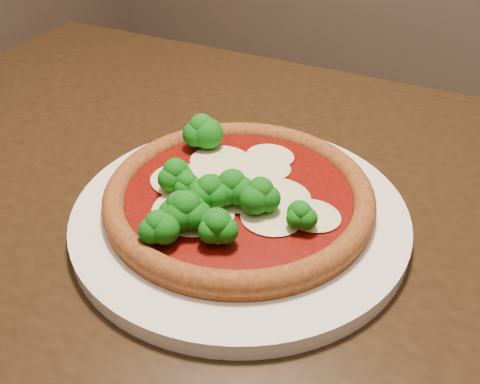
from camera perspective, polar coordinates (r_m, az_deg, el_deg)
The scene contains 3 objects.
dining_table at distance 0.70m, azimuth 1.48°, elevation -6.14°, with size 1.23×0.81×0.75m.
plate at distance 0.57m, azimuth 0.00°, elevation -2.50°, with size 0.36×0.36×0.02m, color white.
pizza at distance 0.56m, azimuth -0.85°, elevation -0.12°, with size 0.29×0.29×0.06m.
Camera 1 is at (0.08, -0.25, 1.12)m, focal length 40.00 mm.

